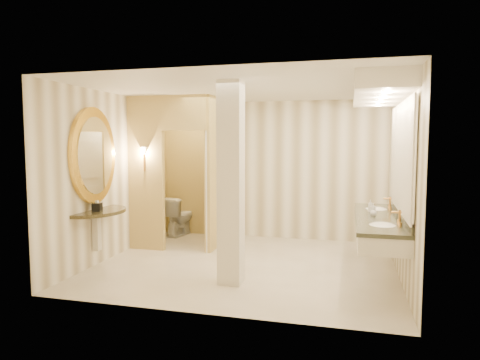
% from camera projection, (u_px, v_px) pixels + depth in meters
% --- Properties ---
extents(floor, '(4.50, 4.50, 0.00)m').
position_uv_depth(floor, '(246.00, 264.00, 6.67)').
color(floor, white).
rests_on(floor, ground).
extents(ceiling, '(4.50, 4.50, 0.00)m').
position_uv_depth(ceiling, '(246.00, 89.00, 6.43)').
color(ceiling, silver).
rests_on(ceiling, wall_back).
extents(wall_back, '(4.50, 0.02, 2.70)m').
position_uv_depth(wall_back, '(270.00, 170.00, 8.48)').
color(wall_back, white).
rests_on(wall_back, floor).
extents(wall_front, '(4.50, 0.02, 2.70)m').
position_uv_depth(wall_front, '(202.00, 193.00, 4.62)').
color(wall_front, white).
rests_on(wall_front, floor).
extents(wall_left, '(0.02, 4.00, 2.70)m').
position_uv_depth(wall_left, '(115.00, 175.00, 7.11)').
color(wall_left, white).
rests_on(wall_left, floor).
extents(wall_right, '(0.02, 4.00, 2.70)m').
position_uv_depth(wall_right, '(402.00, 182.00, 5.99)').
color(wall_right, white).
rests_on(wall_right, floor).
extents(toilet_closet, '(1.50, 1.55, 2.70)m').
position_uv_depth(toilet_closet, '(199.00, 171.00, 7.76)').
color(toilet_closet, '#DAC372').
rests_on(toilet_closet, floor).
extents(wall_sconce, '(0.14, 0.14, 0.42)m').
position_uv_depth(wall_sconce, '(144.00, 152.00, 7.41)').
color(wall_sconce, '#BA823B').
rests_on(wall_sconce, toilet_closet).
extents(vanity, '(0.75, 2.65, 2.09)m').
position_uv_depth(vanity, '(383.00, 162.00, 5.88)').
color(vanity, silver).
rests_on(vanity, floor).
extents(console_shelf, '(1.12, 1.12, 2.01)m').
position_uv_depth(console_shelf, '(94.00, 179.00, 6.47)').
color(console_shelf, black).
rests_on(console_shelf, floor).
extents(pillar, '(0.31, 0.31, 2.70)m').
position_uv_depth(pillar, '(231.00, 184.00, 5.68)').
color(pillar, silver).
rests_on(pillar, floor).
extents(tissue_box, '(0.15, 0.15, 0.12)m').
position_uv_depth(tissue_box, '(97.00, 207.00, 6.35)').
color(tissue_box, black).
rests_on(tissue_box, console_shelf).
extents(toilet, '(0.59, 0.85, 0.79)m').
position_uv_depth(toilet, '(179.00, 216.00, 8.78)').
color(toilet, white).
rests_on(toilet, floor).
extents(soap_bottle_a, '(0.08, 0.08, 0.15)m').
position_uv_depth(soap_bottle_a, '(373.00, 208.00, 6.20)').
color(soap_bottle_a, beige).
rests_on(soap_bottle_a, vanity).
extents(soap_bottle_b, '(0.12, 0.12, 0.12)m').
position_uv_depth(soap_bottle_b, '(373.00, 212.00, 5.95)').
color(soap_bottle_b, silver).
rests_on(soap_bottle_b, vanity).
extents(soap_bottle_c, '(0.09, 0.09, 0.18)m').
position_uv_depth(soap_bottle_c, '(370.00, 206.00, 6.30)').
color(soap_bottle_c, '#C6B28C').
rests_on(soap_bottle_c, vanity).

